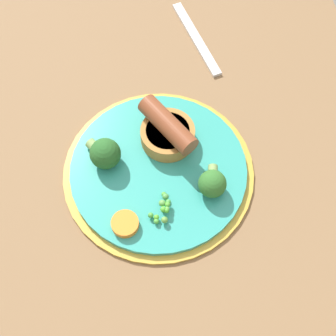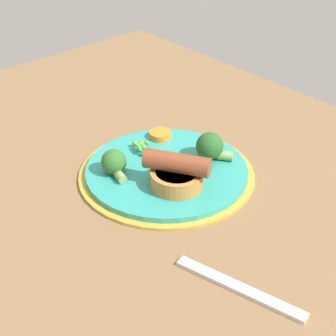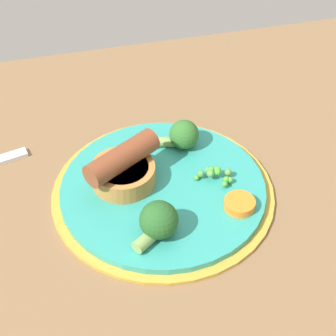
% 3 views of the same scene
% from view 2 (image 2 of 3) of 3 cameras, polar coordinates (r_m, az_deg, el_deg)
% --- Properties ---
extents(dining_table, '(1.10, 0.80, 0.03)m').
position_cam_2_polar(dining_table, '(0.96, -0.39, -0.27)').
color(dining_table, brown).
rests_on(dining_table, ground).
extents(dinner_plate, '(0.29, 0.29, 0.01)m').
position_cam_2_polar(dinner_plate, '(0.92, -0.13, -0.49)').
color(dinner_plate, '#B79333').
rests_on(dinner_plate, dining_table).
extents(sausage_pudding, '(0.10, 0.08, 0.06)m').
position_cam_2_polar(sausage_pudding, '(0.86, 0.90, -0.52)').
color(sausage_pudding, '#AD7538').
rests_on(sausage_pudding, dinner_plate).
extents(pea_pile, '(0.05, 0.03, 0.02)m').
position_cam_2_polar(pea_pile, '(0.96, -2.77, 2.20)').
color(pea_pile, '#539A43').
rests_on(pea_pile, dinner_plate).
extents(broccoli_floret_near, '(0.06, 0.05, 0.05)m').
position_cam_2_polar(broccoli_floret_near, '(0.93, 4.35, 2.17)').
color(broccoli_floret_near, '#235623').
rests_on(broccoli_floret_near, dinner_plate).
extents(broccoli_floret_far, '(0.06, 0.04, 0.04)m').
position_cam_2_polar(broccoli_floret_far, '(0.90, -5.49, 0.53)').
color(broccoli_floret_far, '#2D6628').
rests_on(broccoli_floret_far, dinner_plate).
extents(carrot_slice_1, '(0.05, 0.05, 0.01)m').
position_cam_2_polar(carrot_slice_1, '(1.00, -0.78, 3.39)').
color(carrot_slice_1, orange).
rests_on(carrot_slice_1, dinner_plate).
extents(fork, '(0.18, 0.06, 0.01)m').
position_cam_2_polar(fork, '(0.73, 7.28, -12.02)').
color(fork, silver).
rests_on(fork, dining_table).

